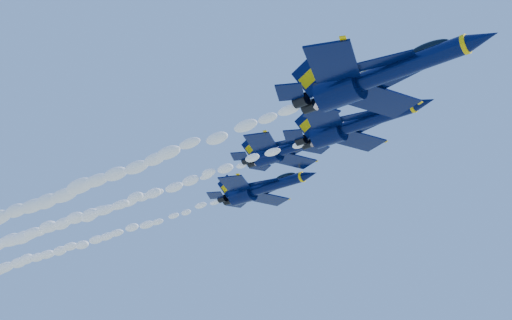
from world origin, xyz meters
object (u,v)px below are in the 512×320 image
Objects in this scene: jet_second at (354,125)px; jet_third at (288,148)px; jet_lead at (377,76)px; jet_fourth at (261,188)px.

jet_third is (-13.89, 8.24, 4.52)m from jet_second.
jet_third reaches higher than jet_lead.
jet_third is (-21.58, 17.67, 6.23)m from jet_lead.
jet_second is 16.77m from jet_third.
jet_second is at bearing 129.19° from jet_lead.
jet_lead is at bearing -39.32° from jet_third.
jet_fourth is at bearing 141.61° from jet_lead.
jet_lead is 12.28m from jet_second.
jet_third is 0.94× the size of jet_fourth.
jet_third reaches higher than jet_fourth.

